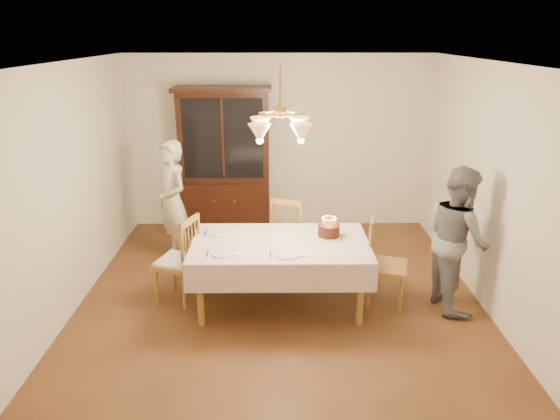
{
  "coord_description": "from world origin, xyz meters",
  "views": [
    {
      "loc": [
        -0.05,
        -4.92,
        2.88
      ],
      "look_at": [
        0.0,
        0.2,
        1.05
      ],
      "focal_mm": 32.0,
      "sensor_mm": 36.0,
      "label": 1
    }
  ],
  "objects_px": {
    "birthday_cake": "(329,231)",
    "elderly_woman": "(173,201)",
    "china_hutch": "(225,164)",
    "chair_far_side": "(291,238)",
    "dining_table": "(280,248)"
  },
  "relations": [
    {
      "from": "birthday_cake",
      "to": "elderly_woman",
      "type": "bearing_deg",
      "value": 150.12
    },
    {
      "from": "china_hutch",
      "to": "chair_far_side",
      "type": "bearing_deg",
      "value": -55.92
    },
    {
      "from": "china_hutch",
      "to": "birthday_cake",
      "type": "bearing_deg",
      "value": -57.88
    },
    {
      "from": "dining_table",
      "to": "elderly_woman",
      "type": "xyz_separation_m",
      "value": [
        -1.39,
        1.24,
        0.12
      ]
    },
    {
      "from": "chair_far_side",
      "to": "dining_table",
      "type": "bearing_deg",
      "value": -99.83
    },
    {
      "from": "dining_table",
      "to": "birthday_cake",
      "type": "bearing_deg",
      "value": 14.35
    },
    {
      "from": "chair_far_side",
      "to": "birthday_cake",
      "type": "height_order",
      "value": "chair_far_side"
    },
    {
      "from": "dining_table",
      "to": "elderly_woman",
      "type": "distance_m",
      "value": 1.87
    },
    {
      "from": "dining_table",
      "to": "china_hutch",
      "type": "distance_m",
      "value": 2.42
    },
    {
      "from": "birthday_cake",
      "to": "dining_table",
      "type": "bearing_deg",
      "value": -165.65
    },
    {
      "from": "elderly_woman",
      "to": "birthday_cake",
      "type": "xyz_separation_m",
      "value": [
        1.92,
        -1.11,
        0.03
      ]
    },
    {
      "from": "dining_table",
      "to": "chair_far_side",
      "type": "distance_m",
      "value": 0.9
    },
    {
      "from": "china_hutch",
      "to": "birthday_cake",
      "type": "distance_m",
      "value": 2.51
    },
    {
      "from": "chair_far_side",
      "to": "elderly_woman",
      "type": "distance_m",
      "value": 1.63
    },
    {
      "from": "china_hutch",
      "to": "chair_far_side",
      "type": "relative_size",
      "value": 2.16
    }
  ]
}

